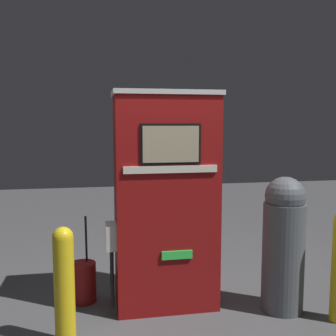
% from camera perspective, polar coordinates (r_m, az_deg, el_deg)
% --- Properties ---
extents(ground_plane, '(14.00, 14.00, 0.00)m').
position_cam_1_polar(ground_plane, '(3.57, 0.37, -20.68)').
color(ground_plane, '#4C4C4F').
extents(gas_pump, '(0.99, 0.52, 1.90)m').
position_cam_1_polar(gas_pump, '(3.48, -0.40, -4.72)').
color(gas_pump, maroon).
rests_on(gas_pump, ground_plane).
extents(safety_bollard, '(0.15, 0.15, 0.89)m').
position_cam_1_polar(safety_bollard, '(3.07, -14.83, -15.88)').
color(safety_bollard, yellow).
rests_on(safety_bollard, ground_plane).
extents(trash_bin, '(0.36, 0.36, 1.18)m').
position_cam_1_polar(trash_bin, '(3.60, 16.43, -10.32)').
color(trash_bin, '#51565B').
rests_on(trash_bin, ground_plane).
extents(squeegee_bucket, '(0.23, 0.23, 0.81)m').
position_cam_1_polar(squeegee_bucket, '(3.83, -12.19, -15.83)').
color(squeegee_bucket, maroon).
rests_on(squeegee_bucket, ground_plane).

